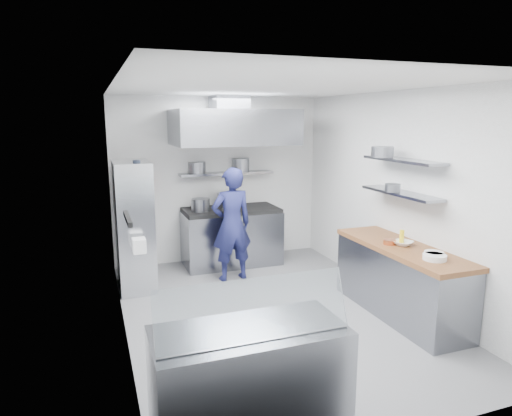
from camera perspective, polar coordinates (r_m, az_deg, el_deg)
name	(u,v)px	position (r m, az deg, el deg)	size (l,w,h in m)	color
floor	(272,312)	(5.99, 2.01, -12.89)	(5.00, 5.00, 0.00)	slate
ceiling	(274,87)	(5.48, 2.21, 14.93)	(5.00, 5.00, 0.00)	silver
wall_back	(219,179)	(7.91, -4.71, 3.58)	(3.60, 0.02, 2.80)	white
wall_front	(404,266)	(3.45, 17.98, -6.95)	(3.60, 0.02, 2.80)	white
wall_left	(119,215)	(5.18, -16.70, -0.90)	(5.00, 0.02, 2.80)	white
wall_right	(396,196)	(6.45, 17.11, 1.39)	(5.00, 0.02, 2.80)	white
gas_range	(231,238)	(7.74, -3.10, -3.74)	(1.60, 0.80, 0.90)	gray
cooktop	(231,210)	(7.63, -3.13, -0.26)	(1.57, 0.78, 0.06)	black
stock_pot_left	(201,205)	(7.45, -6.94, 0.41)	(0.30, 0.30, 0.20)	slate
stock_pot_mid	(227,200)	(7.75, -3.64, 1.04)	(0.33, 0.33, 0.24)	slate
over_range_shelf	(227,173)	(7.77, -3.69, 4.34)	(1.60, 0.30, 0.04)	gray
shelf_pot_a	(197,167)	(7.73, -7.39, 5.06)	(0.29, 0.29, 0.18)	slate
shelf_pot_b	(241,165)	(7.93, -1.92, 5.45)	(0.30, 0.30, 0.22)	slate
extractor_hood	(233,127)	(7.32, -2.85, 10.06)	(1.90, 1.15, 0.55)	gray
hood_duct	(229,103)	(7.53, -3.39, 12.98)	(0.55, 0.55, 0.24)	slate
red_firebox	(145,182)	(7.62, -13.71, 3.16)	(0.22, 0.10, 0.26)	#B3160E
chef	(232,224)	(6.89, -3.06, -2.07)	(0.63, 0.41, 1.73)	#181B4A
wire_rack	(134,225)	(6.78, -14.99, -2.12)	(0.50, 0.90, 1.85)	silver
rack_bin_a	(139,245)	(6.19, -14.39, -4.56)	(0.17, 0.21, 0.19)	white
rack_bin_b	(134,203)	(6.46, -14.96, 0.63)	(0.14, 0.19, 0.16)	yellow
rack_jar	(137,167)	(6.34, -14.68, 5.01)	(0.10, 0.10, 0.18)	black
knife_strip	(128,219)	(4.27, -15.74, -1.29)	(0.04, 0.55, 0.05)	black
prep_counter_base	(400,283)	(6.04, 17.55, -8.90)	(0.62, 2.00, 0.84)	gray
prep_counter_top	(402,248)	(5.91, 17.81, -4.79)	(0.65, 2.04, 0.06)	brown
plate_stack_a	(435,257)	(5.44, 21.43, -5.75)	(0.26, 0.26, 0.06)	white
plate_stack_b	(434,254)	(5.54, 21.36, -5.42)	(0.22, 0.22, 0.06)	white
copper_pan	(390,242)	(5.91, 16.36, -4.09)	(0.15, 0.15, 0.06)	#C56537
squeeze_bottle	(402,237)	(5.95, 17.75, -3.49)	(0.06, 0.06, 0.18)	yellow
mixing_bowl	(403,243)	(5.91, 17.91, -4.20)	(0.23, 0.23, 0.06)	white
wall_shelf_lower	(401,193)	(6.10, 17.64, 1.78)	(0.30, 1.30, 0.04)	gray
wall_shelf_upper	(403,160)	(6.05, 17.88, 5.71)	(0.30, 1.30, 0.04)	gray
shelf_pot_c	(393,188)	(6.06, 16.71, 2.44)	(0.20, 0.20, 0.10)	slate
shelf_pot_d	(382,152)	(6.18, 15.52, 6.78)	(0.29, 0.29, 0.14)	slate
display_case	(249,380)	(3.82, -0.83, -20.69)	(1.50, 0.70, 0.85)	gray
display_glass	(255,309)	(3.42, -0.19, -12.47)	(1.47, 0.02, 0.45)	silver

